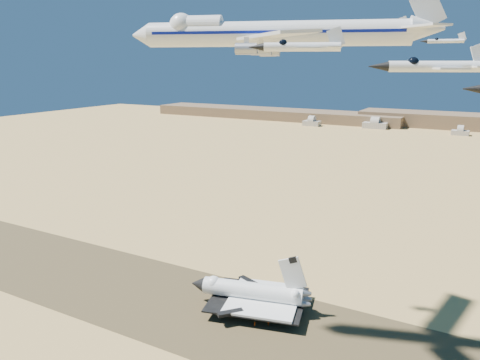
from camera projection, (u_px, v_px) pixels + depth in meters
The scene contains 12 objects.
ground at pixel (213, 313), 158.34m from camera, with size 1200.00×1200.00×0.00m, color tan.
runway at pixel (213, 313), 158.34m from camera, with size 600.00×50.00×0.06m, color brown.
hangars at pixel (371, 125), 593.12m from camera, with size 200.50×29.50×30.00m.
shuttle at pixel (252, 293), 160.37m from camera, with size 42.42×32.32×20.83m.
carrier_747 at pixel (265, 34), 126.42m from camera, with size 83.67×62.22×20.99m.
crew_a at pixel (259, 317), 153.95m from camera, with size 0.61×0.40×1.66m, color #E4540D.
crew_b at pixel (255, 324), 149.92m from camera, with size 0.84×0.49×1.73m, color #E4540D.
crew_c at pixel (268, 323), 150.63m from camera, with size 1.10×0.56×1.87m, color #E4540D.
chase_jet_a at pixel (300, 47), 71.46m from camera, with size 14.31×8.45×3.67m.
chase_jet_b at pixel (435, 66), 59.08m from camera, with size 14.75×8.75×3.80m.
chase_jet_d at pixel (386, 26), 159.50m from camera, with size 15.36×8.86×3.90m.
chase_jet_e at pixel (445, 41), 167.41m from camera, with size 15.32×8.56×3.84m.
Camera 1 is at (76.80, -120.29, 82.59)m, focal length 35.00 mm.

